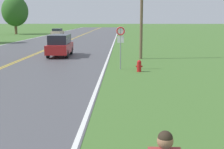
# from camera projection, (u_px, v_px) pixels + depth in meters

# --- Properties ---
(fire_hydrant) EXTENTS (0.44, 0.28, 0.75)m
(fire_hydrant) POSITION_uv_depth(u_px,v_px,m) (139.00, 66.00, 19.95)
(fire_hydrant) COLOR red
(fire_hydrant) RESTS_ON ground
(traffic_sign) EXTENTS (0.60, 0.10, 2.85)m
(traffic_sign) POSITION_uv_depth(u_px,v_px,m) (121.00, 37.00, 20.57)
(traffic_sign) COLOR gray
(traffic_sign) RESTS_ON ground
(utility_pole_midground) EXTENTS (1.80, 0.24, 7.44)m
(utility_pole_midground) POSITION_uv_depth(u_px,v_px,m) (142.00, 12.00, 25.78)
(utility_pole_midground) COLOR brown
(utility_pole_midground) RESTS_ON ground
(tree_mid_treeline) EXTENTS (5.59, 5.59, 8.13)m
(tree_mid_treeline) POSITION_uv_depth(u_px,v_px,m) (15.00, 11.00, 66.76)
(tree_mid_treeline) COLOR brown
(tree_mid_treeline) RESTS_ON ground
(car_red_suv_mid_near) EXTENTS (2.01, 4.92, 1.95)m
(car_red_suv_mid_near) POSITION_uv_depth(u_px,v_px,m) (60.00, 45.00, 28.02)
(car_red_suv_mid_near) COLOR black
(car_red_suv_mid_near) RESTS_ON ground
(car_champagne_sedan_mid_far) EXTENTS (1.91, 4.08, 1.47)m
(car_champagne_sedan_mid_far) POSITION_uv_depth(u_px,v_px,m) (58.00, 32.00, 60.33)
(car_champagne_sedan_mid_far) COLOR black
(car_champagne_sedan_mid_far) RESTS_ON ground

